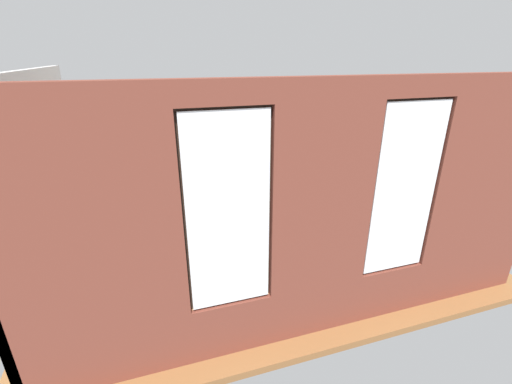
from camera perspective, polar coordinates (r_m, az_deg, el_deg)
The scene contains 22 objects.
ground_plane at distance 6.80m, azimuth -0.27°, elevation -7.99°, with size 7.28×5.79×0.10m, color brown.
brick_wall_with_windows at distance 4.02m, azimuth 10.66°, elevation -5.24°, with size 6.68×0.30×3.15m.
white_wall_right at distance 5.90m, azimuth -31.72°, elevation 1.12°, with size 0.10×4.79×3.15m, color white.
couch_by_window at distance 4.97m, azimuth 0.22°, elevation -15.36°, with size 1.97×0.87×0.80m.
couch_left at distance 7.78m, azimuth 18.52°, elevation -2.06°, with size 0.98×1.80×0.80m.
coffee_table at distance 6.57m, azimuth -3.09°, elevation -4.86°, with size 1.42×0.74×0.44m.
cup_ceramic at distance 6.52m, azimuth -3.11°, elevation -4.04°, with size 0.08×0.08×0.10m, color #B23D38.
table_plant_small at distance 6.42m, azimuth -1.95°, elevation -3.63°, with size 0.16×0.16×0.26m.
remote_silver at distance 6.36m, azimuth -6.57°, elevation -5.27°, with size 0.05×0.17×0.02m, color #B2B2B7.
remote_black at distance 6.58m, azimuth -4.81°, elevation -4.21°, with size 0.05×0.17×0.02m, color black.
remote_gray at distance 6.75m, azimuth -0.18°, elevation -3.45°, with size 0.05×0.17×0.02m, color #59595B.
media_console at distance 6.37m, azimuth -26.67°, elevation -9.92°, with size 1.13×0.42×0.46m, color black.
tv_flatscreen at distance 6.11m, azimuth -27.59°, elevation -5.18°, with size 0.98×0.20×0.71m.
papasan_chair at distance 7.62m, azimuth -11.74°, elevation -0.90°, with size 1.12×1.12×0.70m.
potted_plant_by_left_couch at distance 8.60m, azimuth 11.29°, elevation 0.90°, with size 0.33×0.33×0.51m.
potted_plant_between_couches at distance 5.31m, azimuth 14.95°, elevation -8.06°, with size 1.21×1.22×1.21m.
potted_plant_near_tv at distance 5.29m, azimuth -22.58°, elevation -12.48°, with size 0.90×0.89×1.32m.
potted_plant_corner_far_left at distance 6.48m, azimuth 30.09°, elevation -6.55°, with size 0.55×0.55×0.87m.
potted_plant_mid_room_small at distance 7.83m, azimuth 3.05°, elevation -0.95°, with size 0.34×0.34×0.44m.
potted_plant_foreground_right at distance 7.97m, azimuth -23.33°, elevation 0.67°, with size 0.63×0.63×1.10m.
potted_plant_beside_window_right at distance 4.65m, azimuth -19.99°, elevation -17.22°, with size 0.45×0.45×0.74m.
potted_plant_corner_near_left at distance 9.16m, azimuth 13.08°, elevation 5.24°, with size 1.07×1.28×1.34m.
Camera 1 is at (1.78, 5.62, 3.34)m, focal length 24.00 mm.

